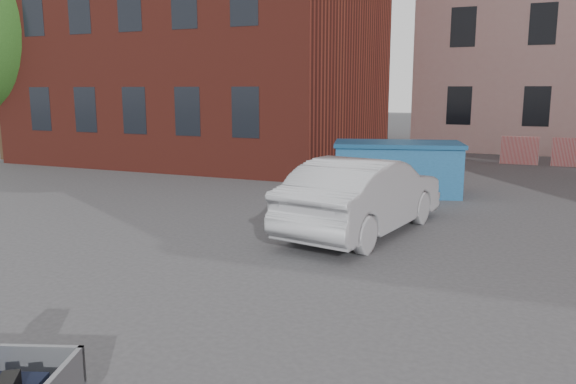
% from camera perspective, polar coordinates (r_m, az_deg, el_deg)
% --- Properties ---
extents(ground, '(120.00, 120.00, 0.00)m').
position_cam_1_polar(ground, '(7.80, 1.97, -9.60)').
color(ground, '#38383A').
rests_on(ground, ground).
extents(far_building, '(6.00, 6.00, 8.00)m').
position_cam_1_polar(far_building, '(36.67, -15.65, 12.07)').
color(far_building, maroon).
rests_on(far_building, ground).
extents(barriers, '(4.70, 0.18, 1.00)m').
position_cam_1_polar(barriers, '(22.02, 26.88, 3.61)').
color(barriers, red).
rests_on(barriers, ground).
extents(dumpster, '(3.52, 2.42, 1.34)m').
position_cam_1_polar(dumpster, '(14.74, 11.03, 2.43)').
color(dumpster, '#1D578B').
rests_on(dumpster, ground).
extents(silver_car, '(2.27, 4.53, 1.42)m').
position_cam_1_polar(silver_car, '(10.61, 7.72, -0.32)').
color(silver_car, '#A2A3A9').
rests_on(silver_car, ground).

